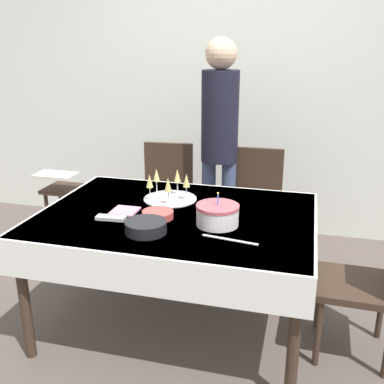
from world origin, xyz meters
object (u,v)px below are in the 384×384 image
Objects in this scene: champagne_tray at (169,188)px; plate_stack_main at (146,227)px; dining_chair_far_left at (166,198)px; person_standing at (220,132)px; dining_chair_far_right at (254,205)px; birthday_cake at (218,215)px; high_chair at (63,197)px; dining_chair_right_end at (374,273)px; plate_stack_dessert at (158,215)px.

plate_stack_main is (0.04, -0.53, -0.04)m from champagne_tray.
person_standing reaches higher than dining_chair_far_left.
dining_chair_far_right is 1.32m from plate_stack_main.
person_standing is at bearing 83.56° from plate_stack_main.
birthday_cake reaches higher than high_chair.
person_standing is (0.14, 1.25, 0.28)m from plate_stack_main.
plate_stack_main is at bearing -85.57° from champagne_tray.
champagne_tray is (-0.39, 0.34, 0.01)m from birthday_cake.
person_standing is at bearing 75.67° from champagne_tray.
dining_chair_far_left is at bearing 148.56° from dining_chair_right_end.
plate_stack_dessert is at bearing -175.40° from dining_chair_right_end.
dining_chair_far_left is 1.08m from plate_stack_dessert.
dining_chair_right_end is 0.54× the size of person_standing.
champagne_tray reaches higher than plate_stack_main.
dining_chair_far_right and dining_chair_right_end have the same top height.
plate_stack_dessert is (-1.21, -0.10, 0.26)m from dining_chair_right_end.
person_standing is at bearing 101.03° from birthday_cake.
dining_chair_right_end is 0.91m from birthday_cake.
champagne_tray is 1.31m from high_chair.
dining_chair_right_end is at bearing -41.57° from person_standing.
plate_stack_dessert is at bearing 91.62° from plate_stack_main.
plate_stack_main is at bearing -165.57° from dining_chair_right_end.
dining_chair_far_left reaches higher than plate_stack_main.
person_standing is (0.18, 0.71, 0.24)m from champagne_tray.
birthday_cake is at bearing -172.71° from dining_chair_right_end.
champagne_tray is at bearing -124.65° from dining_chair_far_right.
dining_chair_far_right is at bearing 0.02° from dining_chair_far_left.
birthday_cake is 0.40m from plate_stack_main.
plate_stack_main is at bearing -76.80° from dining_chair_far_left.
high_chair is at bearing 148.79° from birthday_cake.
dining_chair_far_left is at bearing 103.20° from plate_stack_main.
plate_stack_main is 0.13× the size of person_standing.
champagne_tray is 1.89× the size of plate_stack_dessert.
birthday_cake is 0.14× the size of person_standing.
dining_chair_far_right reaches higher than high_chair.
plate_stack_dessert is (0.28, -1.01, 0.26)m from dining_chair_far_left.
high_chair is (-1.30, -0.14, -0.59)m from person_standing.
dining_chair_far_left is at bearing 109.68° from champagne_tray.
birthday_cake reaches higher than plate_stack_dessert.
plate_stack_dessert is 0.10× the size of person_standing.
plate_stack_main is 1.29m from person_standing.
birthday_cake reaches higher than dining_chair_far_left.
birthday_cake reaches higher than plate_stack_main.
high_chair is (-2.36, 0.80, -0.04)m from dining_chair_right_end.
plate_stack_main is (-0.35, -0.20, -0.03)m from birthday_cake.
dining_chair_right_end is at bearing -10.30° from champagne_tray.
dining_chair_right_end is 1.52m from person_standing.
dining_chair_far_left is 0.70m from person_standing.
person_standing is at bearing 4.15° from dining_chair_far_left.
birthday_cake is 0.51m from champagne_tray.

